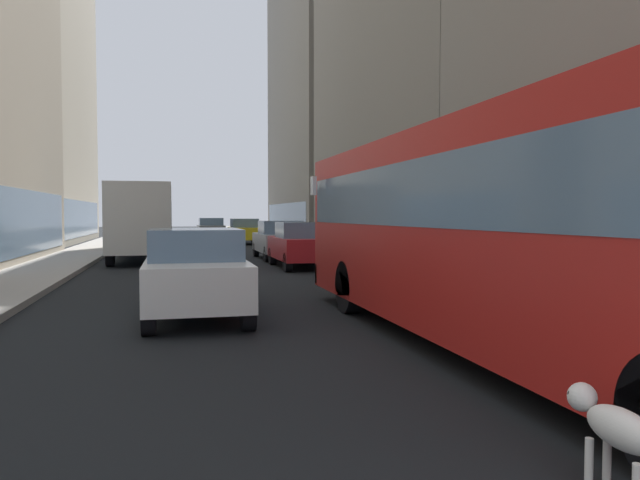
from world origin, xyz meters
name	(u,v)px	position (x,y,z in m)	size (l,w,h in m)	color
ground_plane	(201,247)	(0.00, 35.00, 0.00)	(120.00, 120.00, 0.00)	black
sidewalk_left	(98,247)	(-5.70, 35.00, 0.07)	(2.40, 110.00, 0.15)	#9E9991
sidewalk_right	(297,244)	(5.70, 35.00, 0.07)	(2.40, 110.00, 0.15)	gray
building_left_far	(7,57)	(-11.90, 42.31, 12.05)	(8.67, 19.30, 24.12)	#B2A893
building_right_far	(338,35)	(11.90, 48.01, 16.86)	(9.02, 17.94, 33.73)	gray
transit_bus	(503,222)	(2.80, 6.90, 1.78)	(2.78, 11.53, 3.05)	red
car_yellow_taxi	(244,231)	(2.80, 37.49, 0.82)	(1.76, 3.92, 1.62)	yellow
car_grey_wagon	(211,228)	(1.20, 45.63, 0.83)	(1.89, 4.72, 1.62)	slate
car_silver_sedan	(280,240)	(2.80, 24.41, 0.82)	(1.80, 4.08, 1.62)	#B7BABF
car_white_van	(195,271)	(-1.20, 10.97, 0.82)	(1.76, 4.60, 1.62)	silver
car_red_coupe	(301,245)	(2.80, 20.10, 0.82)	(1.77, 3.93, 1.62)	red
box_truck	(142,220)	(-2.80, 24.85, 1.67)	(2.30, 7.50, 3.05)	#19519E
dalmatian_dog	(614,428)	(1.15, 2.79, 0.51)	(0.22, 0.96, 0.72)	white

